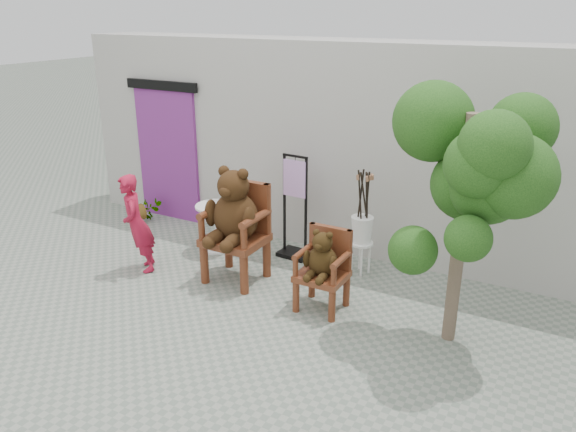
% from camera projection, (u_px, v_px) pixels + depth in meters
% --- Properties ---
extents(ground_plane, '(60.00, 60.00, 0.00)m').
position_uv_depth(ground_plane, '(233.00, 332.00, 6.30)').
color(ground_plane, gray).
rests_on(ground_plane, ground).
extents(back_wall, '(9.00, 1.00, 3.00)m').
position_uv_depth(back_wall, '(347.00, 145.00, 8.32)').
color(back_wall, '#B2AEA7').
rests_on(back_wall, ground).
extents(doorway, '(1.40, 0.11, 2.33)m').
position_uv_depth(doorway, '(168.00, 151.00, 9.36)').
color(doorway, '#77287A').
rests_on(doorway, ground).
extents(chair_big, '(0.74, 0.82, 1.55)m').
position_uv_depth(chair_big, '(235.00, 217.00, 7.24)').
color(chair_big, '#502211').
rests_on(chair_big, ground).
extents(chair_small, '(0.56, 0.54, 1.01)m').
position_uv_depth(chair_small, '(323.00, 262.00, 6.61)').
color(chair_small, '#502211').
rests_on(chair_small, ground).
extents(person, '(0.58, 0.59, 1.37)m').
position_uv_depth(person, '(137.00, 224.00, 7.56)').
color(person, '#A71431').
rests_on(person, ground).
extents(cafe_table, '(0.60, 0.60, 0.70)m').
position_uv_depth(cafe_table, '(216.00, 222.00, 8.29)').
color(cafe_table, white).
rests_on(cafe_table, ground).
extents(display_stand, '(0.48, 0.38, 1.51)m').
position_uv_depth(display_stand, '(295.00, 218.00, 8.03)').
color(display_stand, black).
rests_on(display_stand, ground).
extents(stool_bucket, '(0.32, 0.32, 1.45)m').
position_uv_depth(stool_bucket, '(362.00, 229.00, 7.49)').
color(stool_bucket, white).
rests_on(stool_bucket, ground).
extents(tree, '(1.68, 1.43, 2.75)m').
position_uv_depth(tree, '(477.00, 165.00, 5.42)').
color(tree, brown).
rests_on(tree, ground).
extents(potted_plant, '(0.51, 0.47, 0.47)m').
position_uv_depth(potted_plant, '(145.00, 209.00, 9.45)').
color(potted_plant, '#153A0F').
rests_on(potted_plant, ground).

